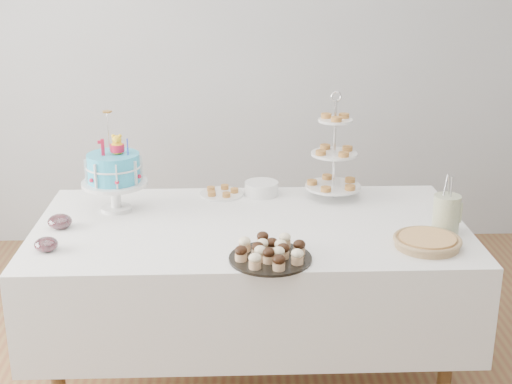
{
  "coord_description": "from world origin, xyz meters",
  "views": [
    {
      "loc": [
        -0.08,
        -2.67,
        1.94
      ],
      "look_at": [
        0.02,
        0.3,
        0.92
      ],
      "focal_mm": 50.0,
      "sensor_mm": 36.0,
      "label": 1
    }
  ],
  "objects_px": {
    "tiered_stand": "(334,154)",
    "pastry_plate": "(222,192)",
    "table": "(251,270)",
    "cupcake_tray": "(270,251)",
    "jam_bowl_a": "(46,245)",
    "pie": "(427,241)",
    "jam_bowl_b": "(60,222)",
    "birthday_cake": "(115,185)",
    "plate_stack": "(261,188)",
    "utensil_pitcher": "(446,213)"
  },
  "relations": [
    {
      "from": "tiered_stand",
      "to": "pastry_plate",
      "type": "height_order",
      "value": "tiered_stand"
    },
    {
      "from": "table",
      "to": "pastry_plate",
      "type": "xyz_separation_m",
      "value": [
        -0.13,
        0.4,
        0.24
      ]
    },
    {
      "from": "cupcake_tray",
      "to": "jam_bowl_a",
      "type": "relative_size",
      "value": 3.42
    },
    {
      "from": "tiered_stand",
      "to": "pie",
      "type": "bearing_deg",
      "value": -64.08
    },
    {
      "from": "cupcake_tray",
      "to": "table",
      "type": "bearing_deg",
      "value": 99.89
    },
    {
      "from": "jam_bowl_b",
      "to": "cupcake_tray",
      "type": "bearing_deg",
      "value": -22.25
    },
    {
      "from": "table",
      "to": "tiered_stand",
      "type": "bearing_deg",
      "value": 39.42
    },
    {
      "from": "pastry_plate",
      "to": "jam_bowl_b",
      "type": "height_order",
      "value": "jam_bowl_b"
    },
    {
      "from": "tiered_stand",
      "to": "jam_bowl_b",
      "type": "distance_m",
      "value": 1.32
    },
    {
      "from": "birthday_cake",
      "to": "jam_bowl_a",
      "type": "relative_size",
      "value": 4.86
    },
    {
      "from": "cupcake_tray",
      "to": "pie",
      "type": "height_order",
      "value": "cupcake_tray"
    },
    {
      "from": "birthday_cake",
      "to": "cupcake_tray",
      "type": "xyz_separation_m",
      "value": [
        0.69,
        -0.59,
        -0.09
      ]
    },
    {
      "from": "pie",
      "to": "pastry_plate",
      "type": "height_order",
      "value": "pie"
    },
    {
      "from": "birthday_cake",
      "to": "tiered_stand",
      "type": "distance_m",
      "value": 1.06
    },
    {
      "from": "table",
      "to": "plate_stack",
      "type": "distance_m",
      "value": 0.48
    },
    {
      "from": "birthday_cake",
      "to": "jam_bowl_a",
      "type": "height_order",
      "value": "birthday_cake"
    },
    {
      "from": "cupcake_tray",
      "to": "tiered_stand",
      "type": "bearing_deg",
      "value": 64.45
    },
    {
      "from": "birthday_cake",
      "to": "utensil_pitcher",
      "type": "relative_size",
      "value": 1.81
    },
    {
      "from": "pie",
      "to": "jam_bowl_b",
      "type": "height_order",
      "value": "jam_bowl_b"
    },
    {
      "from": "birthday_cake",
      "to": "plate_stack",
      "type": "relative_size",
      "value": 2.8
    },
    {
      "from": "pie",
      "to": "utensil_pitcher",
      "type": "bearing_deg",
      "value": 51.98
    },
    {
      "from": "cupcake_tray",
      "to": "pastry_plate",
      "type": "bearing_deg",
      "value": 104.21
    },
    {
      "from": "pie",
      "to": "jam_bowl_b",
      "type": "bearing_deg",
      "value": 170.29
    },
    {
      "from": "birthday_cake",
      "to": "jam_bowl_a",
      "type": "distance_m",
      "value": 0.52
    },
    {
      "from": "jam_bowl_a",
      "to": "plate_stack",
      "type": "bearing_deg",
      "value": 36.29
    },
    {
      "from": "tiered_stand",
      "to": "jam_bowl_b",
      "type": "bearing_deg",
      "value": -164.04
    },
    {
      "from": "birthday_cake",
      "to": "jam_bowl_b",
      "type": "xyz_separation_m",
      "value": [
        -0.22,
        -0.22,
        -0.1
      ]
    },
    {
      "from": "jam_bowl_a",
      "to": "table",
      "type": "bearing_deg",
      "value": 17.58
    },
    {
      "from": "table",
      "to": "jam_bowl_b",
      "type": "xyz_separation_m",
      "value": [
        -0.84,
        -0.02,
        0.26
      ]
    },
    {
      "from": "birthday_cake",
      "to": "pastry_plate",
      "type": "height_order",
      "value": "birthday_cake"
    },
    {
      "from": "tiered_stand",
      "to": "birthday_cake",
      "type": "bearing_deg",
      "value": -172.15
    },
    {
      "from": "table",
      "to": "utensil_pitcher",
      "type": "distance_m",
      "value": 0.91
    },
    {
      "from": "plate_stack",
      "to": "jam_bowl_b",
      "type": "xyz_separation_m",
      "value": [
        -0.91,
        -0.42,
        -0.0
      ]
    },
    {
      "from": "pie",
      "to": "plate_stack",
      "type": "height_order",
      "value": "plate_stack"
    },
    {
      "from": "table",
      "to": "cupcake_tray",
      "type": "bearing_deg",
      "value": -80.11
    },
    {
      "from": "pastry_plate",
      "to": "jam_bowl_a",
      "type": "xyz_separation_m",
      "value": [
        -0.71,
        -0.67,
        0.01
      ]
    },
    {
      "from": "table",
      "to": "pie",
      "type": "relative_size",
      "value": 6.82
    },
    {
      "from": "table",
      "to": "plate_stack",
      "type": "relative_size",
      "value": 11.42
    },
    {
      "from": "birthday_cake",
      "to": "pie",
      "type": "xyz_separation_m",
      "value": [
        1.35,
        -0.48,
        -0.1
      ]
    },
    {
      "from": "pastry_plate",
      "to": "utensil_pitcher",
      "type": "xyz_separation_m",
      "value": [
        0.97,
        -0.53,
        0.08
      ]
    },
    {
      "from": "table",
      "to": "plate_stack",
      "type": "height_order",
      "value": "plate_stack"
    },
    {
      "from": "pastry_plate",
      "to": "pie",
      "type": "bearing_deg",
      "value": -38.7
    },
    {
      "from": "pie",
      "to": "jam_bowl_a",
      "type": "relative_size",
      "value": 2.91
    },
    {
      "from": "pastry_plate",
      "to": "jam_bowl_a",
      "type": "height_order",
      "value": "jam_bowl_a"
    },
    {
      "from": "cupcake_tray",
      "to": "jam_bowl_b",
      "type": "relative_size",
      "value": 3.11
    },
    {
      "from": "jam_bowl_a",
      "to": "jam_bowl_b",
      "type": "relative_size",
      "value": 0.91
    },
    {
      "from": "utensil_pitcher",
      "to": "table",
      "type": "bearing_deg",
      "value": -167.29
    },
    {
      "from": "table",
      "to": "pastry_plate",
      "type": "height_order",
      "value": "pastry_plate"
    },
    {
      "from": "birthday_cake",
      "to": "plate_stack",
      "type": "distance_m",
      "value": 0.73
    },
    {
      "from": "tiered_stand",
      "to": "utensil_pitcher",
      "type": "bearing_deg",
      "value": -48.29
    }
  ]
}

